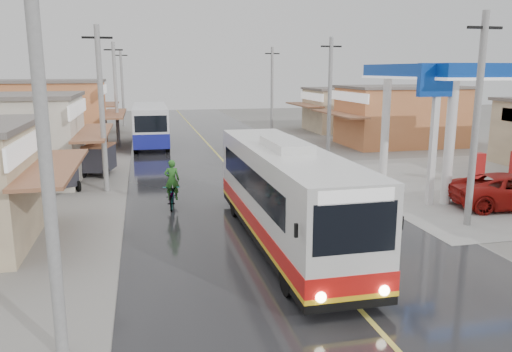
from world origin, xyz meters
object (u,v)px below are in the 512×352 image
object	(u,v)px
tricycle_far	(59,172)
cyclist	(172,192)
coach_bus	(285,194)
second_bus	(150,124)
tricycle_near	(99,158)

from	to	relation	value
tricycle_far	cyclist	bearing A→B (deg)	-65.84
coach_bus	tricycle_far	size ratio (longest dim) A/B	4.86
second_bus	cyclist	size ratio (longest dim) A/B	4.40
cyclist	tricycle_near	bearing A→B (deg)	120.63
coach_bus	cyclist	distance (m)	6.54
second_bus	tricycle_far	bearing A→B (deg)	-108.01
cyclist	tricycle_far	bearing A→B (deg)	145.22
coach_bus	tricycle_far	distance (m)	13.34
cyclist	tricycle_far	distance (m)	6.99
coach_bus	cyclist	world-z (taller)	coach_bus
coach_bus	tricycle_near	size ratio (longest dim) A/B	4.51
tricycle_far	coach_bus	bearing A→B (deg)	-73.54
coach_bus	tricycle_near	distance (m)	15.17
tricycle_near	tricycle_far	size ratio (longest dim) A/B	1.08
coach_bus	cyclist	bearing A→B (deg)	122.82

